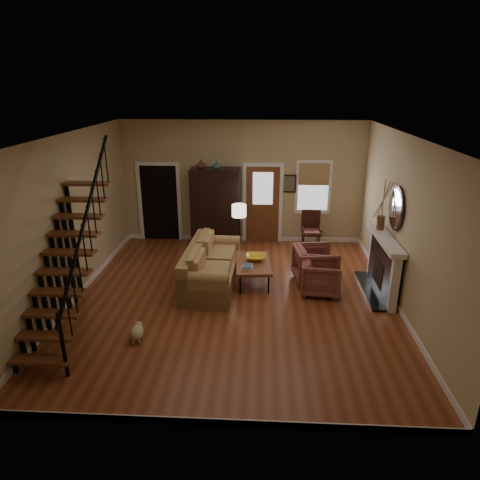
# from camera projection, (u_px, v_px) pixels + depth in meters

# --- Properties ---
(room) EXTENTS (7.00, 7.33, 3.30)m
(room) POSITION_uv_depth(u_px,v_px,m) (221.00, 205.00, 9.99)
(room) COLOR brown
(room) RESTS_ON ground
(staircase) EXTENTS (0.94, 2.80, 3.20)m
(staircase) POSITION_uv_depth(u_px,v_px,m) (64.00, 247.00, 7.21)
(staircase) COLOR brown
(staircase) RESTS_ON ground
(fireplace) EXTENTS (0.33, 1.95, 2.30)m
(fireplace) POSITION_uv_depth(u_px,v_px,m) (385.00, 260.00, 8.89)
(fireplace) COLOR black
(fireplace) RESTS_ON ground
(armoire) EXTENTS (1.30, 0.60, 2.10)m
(armoire) POSITION_uv_depth(u_px,v_px,m) (216.00, 207.00, 11.46)
(armoire) COLOR black
(armoire) RESTS_ON ground
(vase_a) EXTENTS (0.24, 0.24, 0.25)m
(vase_a) POSITION_uv_depth(u_px,v_px,m) (201.00, 164.00, 10.97)
(vase_a) COLOR #4C2619
(vase_a) RESTS_ON armoire
(vase_b) EXTENTS (0.20, 0.20, 0.21)m
(vase_b) POSITION_uv_depth(u_px,v_px,m) (216.00, 165.00, 10.96)
(vase_b) COLOR #334C60
(vase_b) RESTS_ON armoire
(sofa) EXTENTS (1.13, 2.40, 0.88)m
(sofa) POSITION_uv_depth(u_px,v_px,m) (212.00, 266.00, 9.32)
(sofa) COLOR olive
(sofa) RESTS_ON ground
(coffee_table) EXTENTS (0.84, 1.33, 0.49)m
(coffee_table) POSITION_uv_depth(u_px,v_px,m) (253.00, 272.00, 9.47)
(coffee_table) COLOR brown
(coffee_table) RESTS_ON ground
(bowl) EXTENTS (0.44, 0.44, 0.11)m
(bowl) POSITION_uv_depth(u_px,v_px,m) (256.00, 257.00, 9.50)
(bowl) COLOR gold
(bowl) RESTS_ON coffee_table
(books) EXTENTS (0.23, 0.32, 0.06)m
(books) POSITION_uv_depth(u_px,v_px,m) (247.00, 266.00, 9.10)
(books) COLOR beige
(books) RESTS_ON coffee_table
(armchair_left) EXTENTS (0.90, 0.88, 0.74)m
(armchair_left) POSITION_uv_depth(u_px,v_px,m) (321.00, 277.00, 8.97)
(armchair_left) COLOR maroon
(armchair_left) RESTS_ON ground
(armchair_right) EXTENTS (1.00, 0.98, 0.82)m
(armchair_right) POSITION_uv_depth(u_px,v_px,m) (315.00, 265.00, 9.46)
(armchair_right) COLOR maroon
(armchair_right) RESTS_ON ground
(floor_lamp) EXTENTS (0.43, 0.43, 1.50)m
(floor_lamp) POSITION_uv_depth(u_px,v_px,m) (239.00, 235.00, 10.31)
(floor_lamp) COLOR black
(floor_lamp) RESTS_ON ground
(side_chair) EXTENTS (0.54, 0.54, 1.02)m
(side_chair) POSITION_uv_depth(u_px,v_px,m) (311.00, 230.00, 11.33)
(side_chair) COLOR #341910
(side_chair) RESTS_ON ground
(dog) EXTENTS (0.27, 0.41, 0.28)m
(dog) POSITION_uv_depth(u_px,v_px,m) (137.00, 333.00, 7.36)
(dog) COLOR #C9BB89
(dog) RESTS_ON ground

